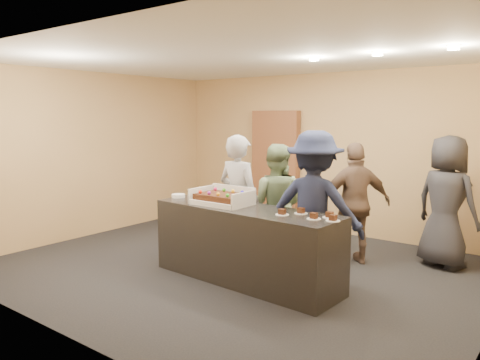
{
  "coord_description": "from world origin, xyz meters",
  "views": [
    {
      "loc": [
        3.63,
        -4.74,
        1.98
      ],
      "look_at": [
        0.04,
        0.0,
        1.16
      ],
      "focal_mm": 35.0,
      "sensor_mm": 36.0,
      "label": 1
    }
  ],
  "objects_px": {
    "cake_box": "(223,200)",
    "person_server_grey": "(239,201)",
    "sheet_cake": "(222,197)",
    "person_sage_man": "(275,205)",
    "person_navy_man": "(314,208)",
    "plate_stack": "(178,196)",
    "person_dark_suit": "(446,202)",
    "serving_counter": "(246,245)",
    "person_brown_extra": "(355,203)",
    "storage_cabinet": "(275,168)"
  },
  "relations": [
    {
      "from": "sheet_cake",
      "to": "person_navy_man",
      "type": "height_order",
      "value": "person_navy_man"
    },
    {
      "from": "serving_counter",
      "to": "person_dark_suit",
      "type": "xyz_separation_m",
      "value": [
        1.76,
        2.04,
        0.42
      ]
    },
    {
      "from": "person_brown_extra",
      "to": "person_navy_man",
      "type": "bearing_deg",
      "value": 42.21
    },
    {
      "from": "person_sage_man",
      "to": "person_dark_suit",
      "type": "xyz_separation_m",
      "value": [
        1.84,
        1.26,
        0.06
      ]
    },
    {
      "from": "plate_stack",
      "to": "person_navy_man",
      "type": "xyz_separation_m",
      "value": [
        1.81,
        0.43,
        -0.01
      ]
    },
    {
      "from": "serving_counter",
      "to": "person_dark_suit",
      "type": "distance_m",
      "value": 2.72
    },
    {
      "from": "storage_cabinet",
      "to": "person_sage_man",
      "type": "height_order",
      "value": "storage_cabinet"
    },
    {
      "from": "person_dark_suit",
      "to": "person_server_grey",
      "type": "bearing_deg",
      "value": 55.01
    },
    {
      "from": "person_sage_man",
      "to": "plate_stack",
      "type": "bearing_deg",
      "value": 15.14
    },
    {
      "from": "person_brown_extra",
      "to": "person_dark_suit",
      "type": "distance_m",
      "value": 1.16
    },
    {
      "from": "serving_counter",
      "to": "plate_stack",
      "type": "xyz_separation_m",
      "value": [
        -1.14,
        0.02,
        0.47
      ]
    },
    {
      "from": "plate_stack",
      "to": "person_navy_man",
      "type": "relative_size",
      "value": 0.1
    },
    {
      "from": "serving_counter",
      "to": "person_navy_man",
      "type": "bearing_deg",
      "value": 37.14
    },
    {
      "from": "plate_stack",
      "to": "person_server_grey",
      "type": "xyz_separation_m",
      "value": [
        0.69,
        0.43,
        -0.05
      ]
    },
    {
      "from": "serving_counter",
      "to": "cake_box",
      "type": "relative_size",
      "value": 3.43
    },
    {
      "from": "cake_box",
      "to": "sheet_cake",
      "type": "distance_m",
      "value": 0.06
    },
    {
      "from": "plate_stack",
      "to": "person_brown_extra",
      "type": "xyz_separation_m",
      "value": [
        1.89,
        1.43,
        -0.1
      ]
    },
    {
      "from": "person_sage_man",
      "to": "person_dark_suit",
      "type": "bearing_deg",
      "value": -166.13
    },
    {
      "from": "serving_counter",
      "to": "person_dark_suit",
      "type": "bearing_deg",
      "value": 52.36
    },
    {
      "from": "serving_counter",
      "to": "sheet_cake",
      "type": "distance_m",
      "value": 0.66
    },
    {
      "from": "cake_box",
      "to": "person_brown_extra",
      "type": "relative_size",
      "value": 0.43
    },
    {
      "from": "cake_box",
      "to": "person_server_grey",
      "type": "relative_size",
      "value": 0.4
    },
    {
      "from": "storage_cabinet",
      "to": "sheet_cake",
      "type": "distance_m",
      "value": 2.94
    },
    {
      "from": "plate_stack",
      "to": "person_dark_suit",
      "type": "bearing_deg",
      "value": 34.79
    },
    {
      "from": "person_server_grey",
      "to": "person_navy_man",
      "type": "relative_size",
      "value": 0.96
    },
    {
      "from": "plate_stack",
      "to": "person_dark_suit",
      "type": "relative_size",
      "value": 0.1
    },
    {
      "from": "person_server_grey",
      "to": "person_dark_suit",
      "type": "height_order",
      "value": "person_server_grey"
    },
    {
      "from": "serving_counter",
      "to": "storage_cabinet",
      "type": "bearing_deg",
      "value": 119.63
    },
    {
      "from": "person_brown_extra",
      "to": "cake_box",
      "type": "bearing_deg",
      "value": 8.95
    },
    {
      "from": "person_navy_man",
      "to": "person_server_grey",
      "type": "bearing_deg",
      "value": -14.6
    },
    {
      "from": "person_dark_suit",
      "to": "person_navy_man",
      "type": "bearing_deg",
      "value": 74.76
    },
    {
      "from": "serving_counter",
      "to": "storage_cabinet",
      "type": "height_order",
      "value": "storage_cabinet"
    },
    {
      "from": "serving_counter",
      "to": "person_navy_man",
      "type": "relative_size",
      "value": 1.32
    },
    {
      "from": "person_dark_suit",
      "to": "storage_cabinet",
      "type": "bearing_deg",
      "value": 6.18
    },
    {
      "from": "serving_counter",
      "to": "person_server_grey",
      "type": "xyz_separation_m",
      "value": [
        -0.45,
        0.45,
        0.42
      ]
    },
    {
      "from": "sheet_cake",
      "to": "plate_stack",
      "type": "xyz_separation_m",
      "value": [
        -0.77,
        0.02,
        -0.08
      ]
    },
    {
      "from": "serving_counter",
      "to": "person_navy_man",
      "type": "distance_m",
      "value": 0.93
    },
    {
      "from": "person_server_grey",
      "to": "storage_cabinet",
      "type": "bearing_deg",
      "value": -64.67
    },
    {
      "from": "person_sage_man",
      "to": "person_navy_man",
      "type": "bearing_deg",
      "value": 135.98
    },
    {
      "from": "sheet_cake",
      "to": "person_server_grey",
      "type": "distance_m",
      "value": 0.47
    },
    {
      "from": "cake_box",
      "to": "person_navy_man",
      "type": "distance_m",
      "value": 1.12
    },
    {
      "from": "person_brown_extra",
      "to": "person_dark_suit",
      "type": "xyz_separation_m",
      "value": [
        1.01,
        0.58,
        0.05
      ]
    },
    {
      "from": "serving_counter",
      "to": "storage_cabinet",
      "type": "xyz_separation_m",
      "value": [
        -1.38,
        2.76,
        0.59
      ]
    },
    {
      "from": "cake_box",
      "to": "plate_stack",
      "type": "bearing_deg",
      "value": -179.88
    },
    {
      "from": "storage_cabinet",
      "to": "person_sage_man",
      "type": "bearing_deg",
      "value": -56.98
    },
    {
      "from": "person_sage_man",
      "to": "person_brown_extra",
      "type": "xyz_separation_m",
      "value": [
        0.83,
        0.68,
        0.01
      ]
    },
    {
      "from": "cake_box",
      "to": "person_navy_man",
      "type": "bearing_deg",
      "value": 22.31
    },
    {
      "from": "person_navy_man",
      "to": "plate_stack",
      "type": "bearing_deg",
      "value": -1.33
    },
    {
      "from": "storage_cabinet",
      "to": "person_navy_man",
      "type": "bearing_deg",
      "value": -48.56
    },
    {
      "from": "cake_box",
      "to": "person_brown_extra",
      "type": "bearing_deg",
      "value": 52.09
    }
  ]
}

